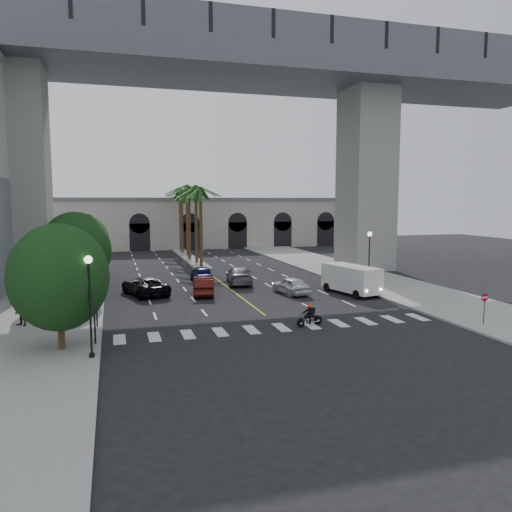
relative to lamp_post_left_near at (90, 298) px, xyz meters
The scene contains 30 objects.
ground 12.86m from the lamp_post_left_near, 23.68° to the left, with size 140.00×140.00×0.00m, color black.
sidewalk_left 20.56m from the lamp_post_left_near, 100.20° to the left, with size 8.00×100.00×0.15m, color gray.
sidewalk_right 33.27m from the lamp_post_left_near, 37.15° to the left, with size 8.00×100.00×0.15m, color gray.
median 44.59m from the lamp_post_left_near, 75.15° to the left, with size 2.00×24.00×0.20m, color gray.
pier_building 61.08m from the lamp_post_left_near, 79.24° to the left, with size 71.00×10.50×8.50m.
bridge 34.39m from the lamp_post_left_near, 61.23° to the left, with size 75.00×13.00×26.00m.
palm_a 35.40m from the lamp_post_left_near, 70.94° to the left, with size 3.20×3.20×10.30m.
palm_b 39.23m from the lamp_post_left_near, 72.73° to the left, with size 3.20×3.20×10.60m.
palm_c 42.88m from the lamp_post_left_near, 74.72° to the left, with size 3.20×3.20×10.10m.
palm_d 46.90m from the lamp_post_left_near, 75.60° to the left, with size 3.20×3.20×10.90m.
palm_e 50.64m from the lamp_post_left_near, 77.01° to the left, with size 3.20×3.20×10.40m.
palm_f 54.61m from the lamp_post_left_near, 77.65° to the left, with size 3.20×3.20×10.70m.
street_tree_near 2.68m from the lamp_post_left_near, 128.66° to the left, with size 5.20×5.20×6.89m.
street_tree_mid 15.12m from the lamp_post_left_near, 96.09° to the left, with size 5.44×5.44×7.21m.
street_tree_far 27.06m from the lamp_post_left_near, 93.39° to the left, with size 5.04×5.04×6.68m.
lamp_post_left_near is the anchor object (origin of this frame).
lamp_post_left_far 21.00m from the lamp_post_left_near, 90.00° to the left, with size 0.40×0.40×5.35m.
lamp_post_right 26.25m from the lamp_post_left_near, 29.69° to the left, with size 0.40×0.40×5.35m.
traffic_signal_near 2.60m from the lamp_post_left_near, 87.71° to the left, with size 0.25×0.18×3.65m.
traffic_signal_far 6.54m from the lamp_post_left_near, 89.12° to the left, with size 0.25×0.18×3.65m.
motorcycle_rider 13.96m from the lamp_post_left_near, 14.09° to the left, with size 1.93×0.70×1.42m.
car_a 21.36m from the lamp_post_left_near, 41.39° to the left, with size 1.76×4.38×1.49m, color silver.
car_b 18.09m from the lamp_post_left_near, 61.38° to the left, with size 1.69×4.84×1.60m, color #46110E.
car_c 17.66m from the lamp_post_left_near, 77.66° to the left, with size 2.67×5.79×1.61m, color black.
car_d 24.25m from the lamp_post_left_near, 57.68° to the left, with size 2.33×5.73×1.66m, color #5C5B60.
car_e 24.63m from the lamp_post_left_near, 66.87° to the left, with size 1.92×4.78×1.63m, color #0E0D40.
cargo_van 24.47m from the lamp_post_left_near, 31.04° to the left, with size 3.30×6.11×2.47m.
pedestrian_a 11.33m from the lamp_post_left_near, 90.52° to the left, with size 0.60×0.40×1.66m, color black.
pedestrian_b 9.36m from the lamp_post_left_near, 119.60° to the left, with size 0.89×0.69×1.82m, color black.
do_not_enter_sign 24.04m from the lamp_post_left_near, ahead, with size 0.53×0.05×2.17m.
Camera 1 is at (-10.22, -30.96, 8.10)m, focal length 35.00 mm.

